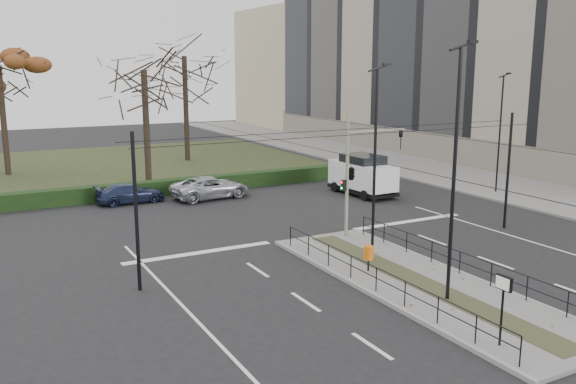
# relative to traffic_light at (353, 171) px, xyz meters

# --- Properties ---
(ground) EXTENTS (140.00, 140.00, 0.00)m
(ground) POSITION_rel_traffic_light_xyz_m (-1.51, -4.26, -3.32)
(ground) COLOR black
(ground) RESTS_ON ground
(median_island) EXTENTS (4.40, 15.00, 0.14)m
(median_island) POSITION_rel_traffic_light_xyz_m (-1.51, -6.76, -3.25)
(median_island) COLOR #625F5D
(median_island) RESTS_ON ground
(sidewalk_east) EXTENTS (8.00, 90.00, 0.14)m
(sidewalk_east) POSITION_rel_traffic_light_xyz_m (16.49, 17.74, -3.25)
(sidewalk_east) COLOR #625F5D
(sidewalk_east) RESTS_ON ground
(park) EXTENTS (38.00, 26.00, 0.10)m
(park) POSITION_rel_traffic_light_xyz_m (-7.51, 27.74, -3.27)
(park) COLOR #262F17
(park) RESTS_ON ground
(hedge) EXTENTS (38.00, 1.00, 1.00)m
(hedge) POSITION_rel_traffic_light_xyz_m (-7.51, 14.34, -2.82)
(hedge) COLOR black
(hedge) RESTS_ON ground
(apartment_block) EXTENTS (13.09, 52.10, 21.64)m
(apartment_block) POSITION_rel_traffic_light_xyz_m (26.45, 19.71, 7.07)
(apartment_block) COLOR tan
(apartment_block) RESTS_ON ground
(median_railing) EXTENTS (4.14, 13.24, 0.92)m
(median_railing) POSITION_rel_traffic_light_xyz_m (-1.51, -6.86, -2.35)
(median_railing) COLOR black
(median_railing) RESTS_ON median_island
(catenary) EXTENTS (20.00, 34.00, 6.00)m
(catenary) POSITION_rel_traffic_light_xyz_m (-1.51, -2.64, 0.10)
(catenary) COLOR black
(catenary) RESTS_ON ground
(traffic_light) EXTENTS (3.72, 2.11, 5.47)m
(traffic_light) POSITION_rel_traffic_light_xyz_m (0.00, 0.00, 0.00)
(traffic_light) COLOR gray
(traffic_light) RESTS_ON median_island
(litter_bin) EXTENTS (0.40, 0.40, 1.03)m
(litter_bin) POSITION_rel_traffic_light_xyz_m (-2.47, -4.85, -2.45)
(litter_bin) COLOR black
(litter_bin) RESTS_ON median_island
(info_panel) EXTENTS (0.12, 0.56, 2.16)m
(info_panel) POSITION_rel_traffic_light_xyz_m (-3.02, -12.24, -1.49)
(info_panel) COLOR black
(info_panel) RESTS_ON median_island
(streetlamp_median_near) EXTENTS (0.75, 0.15, 8.98)m
(streetlamp_median_near) POSITION_rel_traffic_light_xyz_m (-1.79, -8.72, 1.38)
(streetlamp_median_near) COLOR black
(streetlamp_median_near) RESTS_ON median_island
(streetlamp_median_far) EXTENTS (0.69, 0.14, 8.26)m
(streetlamp_median_far) POSITION_rel_traffic_light_xyz_m (-1.53, -3.84, 1.01)
(streetlamp_median_far) COLOR black
(streetlamp_median_far) RESTS_ON median_island
(streetlamp_sidewalk) EXTENTS (0.65, 0.13, 7.76)m
(streetlamp_sidewalk) POSITION_rel_traffic_light_xyz_m (14.51, 4.33, 0.76)
(streetlamp_sidewalk) COLOR black
(streetlamp_sidewalk) RESTS_ON sidewalk_east
(parked_car_third) EXTENTS (4.18, 1.76, 1.21)m
(parked_car_third) POSITION_rel_traffic_light_xyz_m (-7.65, 13.00, -2.72)
(parked_car_third) COLOR #1D2544
(parked_car_third) RESTS_ON ground
(parked_car_fourth) EXTENTS (5.27, 2.85, 1.41)m
(parked_car_fourth) POSITION_rel_traffic_light_xyz_m (-2.75, 11.96, -2.62)
(parked_car_fourth) COLOR #A7A9AF
(parked_car_fourth) RESTS_ON ground
(white_van) EXTENTS (2.44, 5.12, 2.64)m
(white_van) POSITION_rel_traffic_light_xyz_m (6.49, 8.32, -1.96)
(white_van) COLOR white
(white_van) RESTS_ON ground
(bare_tree_center) EXTENTS (7.02, 7.02, 12.10)m
(bare_tree_center) POSITION_rel_traffic_light_xyz_m (1.18, 27.76, 5.21)
(bare_tree_center) COLOR black
(bare_tree_center) RESTS_ON park
(bare_tree_near) EXTENTS (5.96, 5.96, 10.59)m
(bare_tree_near) POSITION_rel_traffic_light_xyz_m (-5.06, 18.03, 4.16)
(bare_tree_near) COLOR black
(bare_tree_near) RESTS_ON park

